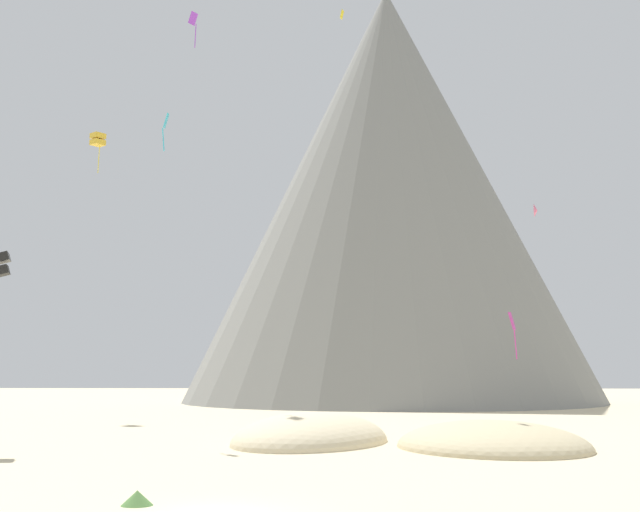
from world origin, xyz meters
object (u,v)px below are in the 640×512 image
at_px(bush_near_left, 137,498).
at_px(kite_violet_high, 194,22).
at_px(rock_massif, 387,193).
at_px(kite_gold_high, 98,140).
at_px(kite_magenta_low, 513,325).
at_px(bush_near_right, 508,447).
at_px(kite_cyan_mid, 166,124).
at_px(kite_rainbow_mid, 536,210).
at_px(kite_yellow_high, 342,14).

relative_size(bush_near_left, kite_violet_high, 0.33).
distance_m(rock_massif, kite_violet_high, 59.95).
distance_m(kite_gold_high, kite_magenta_low, 52.24).
relative_size(bush_near_right, rock_massif, 0.02).
distance_m(bush_near_right, rock_massif, 84.94).
relative_size(bush_near_left, kite_cyan_mid, 0.38).
relative_size(kite_rainbow_mid, kite_violet_high, 0.41).
xyz_separation_m(rock_massif, kite_rainbow_mid, (13.81, -42.69, -11.54)).
bearing_deg(bush_near_left, bush_near_right, 49.94).
bearing_deg(kite_yellow_high, kite_magenta_low, -48.89).
xyz_separation_m(kite_rainbow_mid, kite_gold_high, (-48.08, 2.80, 9.11)).
bearing_deg(kite_yellow_high, kite_cyan_mid, -177.44).
distance_m(bush_near_right, kite_magenta_low, 17.77).
bearing_deg(kite_violet_high, bush_near_left, -84.26).
relative_size(bush_near_right, kite_rainbow_mid, 0.94).
bearing_deg(bush_near_right, rock_massif, 92.56).
bearing_deg(kite_magenta_low, bush_near_left, -140.19).
bearing_deg(bush_near_right, kite_magenta_low, 77.14).
xyz_separation_m(kite_cyan_mid, kite_violet_high, (-0.44, 11.66, 13.52)).
xyz_separation_m(kite_cyan_mid, kite_magenta_low, (26.86, 5.12, -15.14)).
height_order(kite_rainbow_mid, kite_yellow_high, kite_yellow_high).
bearing_deg(rock_massif, kite_violet_high, -109.82).
xyz_separation_m(bush_near_left, kite_violet_high, (-7.07, 41.87, 36.70)).
relative_size(bush_near_left, kite_magenta_low, 0.31).
bearing_deg(kite_violet_high, kite_gold_high, 126.66).
xyz_separation_m(kite_rainbow_mid, kite_magenta_low, (-6.79, -20.13, -13.22)).
bearing_deg(kite_gold_high, rock_massif, -1.13).
distance_m(bush_near_left, rock_massif, 104.32).
relative_size(kite_gold_high, kite_violet_high, 1.33).
relative_size(bush_near_right, kite_yellow_high, 1.71).
bearing_deg(kite_rainbow_mid, kite_violet_high, 128.58).
relative_size(kite_cyan_mid, kite_yellow_high, 3.88).
xyz_separation_m(kite_violet_high, kite_yellow_high, (13.89, -2.44, -0.62)).
height_order(bush_near_left, bush_near_right, bush_near_right).
distance_m(kite_cyan_mid, kite_violet_high, 17.86).
relative_size(rock_massif, kite_yellow_high, 112.85).
height_order(bush_near_left, kite_yellow_high, kite_yellow_high).
distance_m(kite_rainbow_mid, kite_magenta_low, 25.02).
distance_m(rock_massif, kite_rainbow_mid, 46.33).
relative_size(bush_near_left, bush_near_right, 0.86).
relative_size(kite_gold_high, kite_cyan_mid, 1.52).
relative_size(kite_gold_high, kite_magenta_low, 1.23).
bearing_deg(rock_massif, kite_cyan_mid, -106.28).
height_order(kite_cyan_mid, kite_yellow_high, kite_yellow_high).
height_order(rock_massif, kite_rainbow_mid, rock_massif).
xyz_separation_m(bush_near_left, kite_rainbow_mid, (27.02, 55.46, 21.25)).
distance_m(bush_near_right, kite_gold_high, 61.81).
xyz_separation_m(kite_gold_high, kite_yellow_high, (27.88, -18.82, 5.72)).
distance_m(kite_rainbow_mid, kite_yellow_high, 29.74).
bearing_deg(bush_near_left, kite_magenta_low, 60.20).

